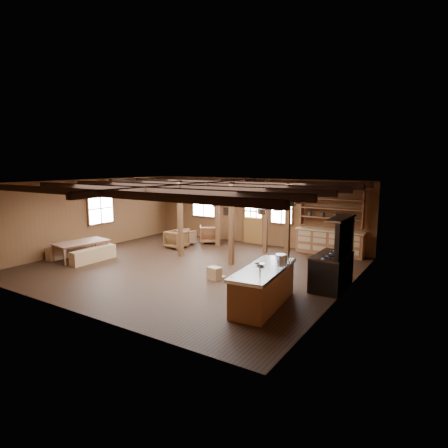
# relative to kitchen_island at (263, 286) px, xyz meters

# --- Properties ---
(room) EXTENTS (10.04, 9.04, 2.84)m
(room) POSITION_rel_kitchen_island_xyz_m (-3.60, 1.79, 0.92)
(room) COLOR black
(room) RESTS_ON ground
(ceiling_joists) EXTENTS (9.80, 8.82, 0.18)m
(ceiling_joists) POSITION_rel_kitchen_island_xyz_m (-3.60, 1.96, 2.20)
(ceiling_joists) COLOR black
(ceiling_joists) RESTS_ON ceiling
(timber_posts) EXTENTS (3.95, 2.35, 2.80)m
(timber_posts) POSITION_rel_kitchen_island_xyz_m (-3.08, 3.87, 0.92)
(timber_posts) COLOR #472C14
(timber_posts) RESTS_ON floor
(back_door) EXTENTS (1.02, 0.08, 2.15)m
(back_door) POSITION_rel_kitchen_island_xyz_m (-3.60, 6.24, 0.40)
(back_door) COLOR brown
(back_door) RESTS_ON floor
(window_back_left) EXTENTS (1.32, 0.06, 1.32)m
(window_back_left) POSITION_rel_kitchen_island_xyz_m (-6.20, 6.25, 1.12)
(window_back_left) COLOR white
(window_back_left) RESTS_ON wall_back
(window_back_right) EXTENTS (1.02, 0.06, 1.32)m
(window_back_right) POSITION_rel_kitchen_island_xyz_m (-2.30, 6.25, 1.12)
(window_back_right) COLOR white
(window_back_right) RESTS_ON wall_back
(window_left) EXTENTS (0.14, 1.24, 1.32)m
(window_left) POSITION_rel_kitchen_island_xyz_m (-8.56, 2.29, 1.12)
(window_left) COLOR white
(window_left) RESTS_ON wall_back
(notice_boards) EXTENTS (1.08, 0.03, 0.90)m
(notice_boards) POSITION_rel_kitchen_island_xyz_m (-5.10, 6.24, 1.16)
(notice_boards) COLOR silver
(notice_boards) RESTS_ON wall_back
(back_counter) EXTENTS (2.55, 0.60, 2.45)m
(back_counter) POSITION_rel_kitchen_island_xyz_m (-0.20, 5.99, 0.12)
(back_counter) COLOR brown
(back_counter) RESTS_ON floor
(pendant_lamps) EXTENTS (1.86, 2.36, 0.66)m
(pendant_lamps) POSITION_rel_kitchen_island_xyz_m (-5.85, 2.79, 1.77)
(pendant_lamps) COLOR #2A2A2C
(pendant_lamps) RESTS_ON ceiling
(pot_rack) EXTENTS (0.39, 3.00, 0.45)m
(pot_rack) POSITION_rel_kitchen_island_xyz_m (-0.37, 2.15, 1.79)
(pot_rack) COLOR #2A2A2C
(pot_rack) RESTS_ON ceiling
(kitchen_island) EXTENTS (1.14, 2.58, 1.20)m
(kitchen_island) POSITION_rel_kitchen_island_xyz_m (0.00, 0.00, 0.00)
(kitchen_island) COLOR brown
(kitchen_island) RESTS_ON floor
(step_stool) EXTENTS (0.47, 0.37, 0.38)m
(step_stool) POSITION_rel_kitchen_island_xyz_m (-2.15, 1.08, -0.29)
(step_stool) COLOR #987145
(step_stool) RESTS_ON floor
(commercial_range) EXTENTS (0.83, 1.62, 2.00)m
(commercial_range) POSITION_rel_kitchen_island_xyz_m (1.05, 2.15, 0.17)
(commercial_range) COLOR #2A2A2C
(commercial_range) RESTS_ON floor
(dining_table) EXTENTS (1.30, 1.97, 0.64)m
(dining_table) POSITION_rel_kitchen_island_xyz_m (-7.50, 0.51, -0.16)
(dining_table) COLOR brown
(dining_table) RESTS_ON floor
(bench_wall) EXTENTS (0.32, 1.71, 0.47)m
(bench_wall) POSITION_rel_kitchen_island_xyz_m (-8.25, 0.51, -0.24)
(bench_wall) COLOR #987145
(bench_wall) RESTS_ON floor
(bench_aisle) EXTENTS (0.33, 1.75, 0.48)m
(bench_aisle) POSITION_rel_kitchen_island_xyz_m (-6.88, 0.51, -0.24)
(bench_aisle) COLOR #987145
(bench_aisle) RESTS_ON floor
(armchair_a) EXTENTS (1.14, 1.15, 0.76)m
(armchair_a) POSITION_rel_kitchen_island_xyz_m (-5.25, 5.32, -0.10)
(armchair_a) COLOR brown
(armchair_a) RESTS_ON floor
(armchair_b) EXTENTS (0.80, 0.82, 0.71)m
(armchair_b) POSITION_rel_kitchen_island_xyz_m (-5.81, 3.77, -0.12)
(armchair_b) COLOR brown
(armchair_b) RESTS_ON floor
(armchair_c) EXTENTS (0.91, 0.92, 0.64)m
(armchair_c) POSITION_rel_kitchen_island_xyz_m (-5.94, 4.55, -0.16)
(armchair_c) COLOR brown
(armchair_c) RESTS_ON floor
(counter_pot) EXTENTS (0.30, 0.30, 0.18)m
(counter_pot) POSITION_rel_kitchen_island_xyz_m (0.10, 0.79, 0.55)
(counter_pot) COLOR silver
(counter_pot) RESTS_ON kitchen_island
(bowl) EXTENTS (0.26, 0.26, 0.06)m
(bowl) POSITION_rel_kitchen_island_xyz_m (-0.17, 0.12, 0.49)
(bowl) COLOR silver
(bowl) RESTS_ON kitchen_island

